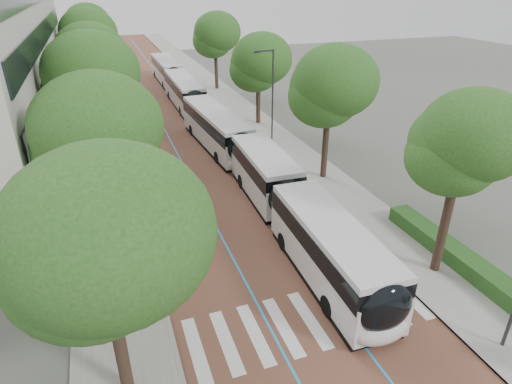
% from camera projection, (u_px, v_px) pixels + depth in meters
% --- Properties ---
extents(ground, '(160.00, 160.00, 0.00)m').
position_uv_depth(ground, '(316.00, 337.00, 17.65)').
color(ground, '#51544C').
rests_on(ground, ground).
extents(road, '(11.00, 140.00, 0.02)m').
position_uv_depth(road, '(164.00, 101.00, 51.28)').
color(road, brown).
rests_on(road, ground).
extents(sidewalk_left, '(4.00, 140.00, 0.12)m').
position_uv_depth(sidewalk_left, '(98.00, 107.00, 48.98)').
color(sidewalk_left, gray).
rests_on(sidewalk_left, ground).
extents(sidewalk_right, '(4.00, 140.00, 0.12)m').
position_uv_depth(sidewalk_right, '(224.00, 96.00, 53.53)').
color(sidewalk_right, gray).
rests_on(sidewalk_right, ground).
extents(kerb_left, '(0.20, 140.00, 0.14)m').
position_uv_depth(kerb_left, '(115.00, 105.00, 49.56)').
color(kerb_left, gray).
rests_on(kerb_left, ground).
extents(kerb_right, '(0.20, 140.00, 0.14)m').
position_uv_depth(kerb_right, '(209.00, 97.00, 52.95)').
color(kerb_right, gray).
rests_on(kerb_right, ground).
extents(zebra_crossing, '(10.55, 3.60, 0.01)m').
position_uv_depth(zebra_crossing, '(309.00, 319.00, 18.54)').
color(zebra_crossing, silver).
rests_on(zebra_crossing, ground).
extents(lane_line_left, '(0.12, 126.00, 0.01)m').
position_uv_depth(lane_line_left, '(150.00, 102.00, 50.79)').
color(lane_line_left, '#2A93D2').
rests_on(lane_line_left, road).
extents(lane_line_right, '(0.12, 126.00, 0.01)m').
position_uv_depth(lane_line_right, '(177.00, 100.00, 51.76)').
color(lane_line_right, '#2A93D2').
rests_on(lane_line_right, road).
extents(hedge, '(1.20, 14.00, 0.80)m').
position_uv_depth(hedge, '(489.00, 280.00, 20.18)').
color(hedge, '#1D4618').
rests_on(hedge, sidewalk_right).
extents(streetlight_far, '(1.82, 0.20, 8.00)m').
position_uv_depth(streetlight_far, '(271.00, 90.00, 35.99)').
color(streetlight_far, '#313133').
rests_on(streetlight_far, sidewalk_right).
extents(lamp_post_left, '(0.14, 0.14, 8.00)m').
position_uv_depth(lamp_post_left, '(133.00, 189.00, 20.68)').
color(lamp_post_left, '#313133').
rests_on(lamp_post_left, sidewalk_left).
extents(trees_left, '(6.26, 61.14, 10.04)m').
position_uv_depth(trees_left, '(89.00, 70.00, 32.80)').
color(trees_left, black).
rests_on(trees_left, ground).
extents(trees_right, '(5.91, 47.34, 9.10)m').
position_uv_depth(trees_right, '(271.00, 65.00, 37.97)').
color(trees_right, black).
rests_on(trees_right, ground).
extents(lead_bus, '(3.09, 18.47, 3.20)m').
position_uv_depth(lead_bus, '(298.00, 214.00, 23.59)').
color(lead_bus, black).
rests_on(lead_bus, ground).
extents(bus_queued_0, '(3.31, 12.53, 3.20)m').
position_uv_depth(bus_queued_0, '(218.00, 130.00, 36.45)').
color(bus_queued_0, silver).
rests_on(bus_queued_0, ground).
extents(bus_queued_1, '(2.57, 12.40, 3.20)m').
position_uv_depth(bus_queued_1, '(185.00, 93.00, 48.29)').
color(bus_queued_1, silver).
rests_on(bus_queued_1, ground).
extents(bus_queued_2, '(2.62, 12.42, 3.20)m').
position_uv_depth(bus_queued_2, '(167.00, 71.00, 59.48)').
color(bus_queued_2, silver).
rests_on(bus_queued_2, ground).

